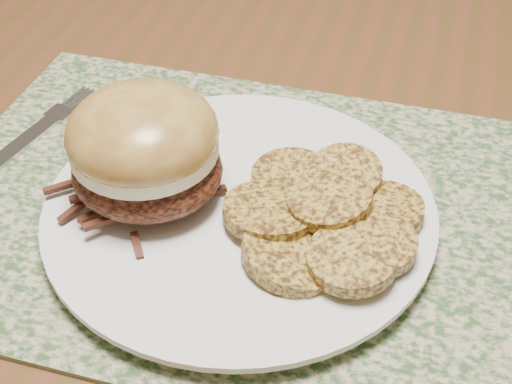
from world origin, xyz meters
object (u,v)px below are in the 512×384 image
at_px(dining_table, 304,285).
at_px(pork_sandwich, 145,149).
at_px(dinner_plate, 240,212).
at_px(fork, 24,142).

bearing_deg(dining_table, pork_sandwich, -164.27).
height_order(dining_table, dinner_plate, dinner_plate).
bearing_deg(pork_sandwich, fork, 173.52).
bearing_deg(dinner_plate, pork_sandwich, -174.58).
bearing_deg(fork, dinner_plate, 0.46).
height_order(dining_table, fork, fork).
xyz_separation_m(dining_table, fork, (-0.24, 0.01, 0.09)).
xyz_separation_m(dining_table, dinner_plate, (-0.05, -0.02, 0.09)).
relative_size(dining_table, fork, 8.44).
bearing_deg(fork, pork_sandwich, -7.34).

